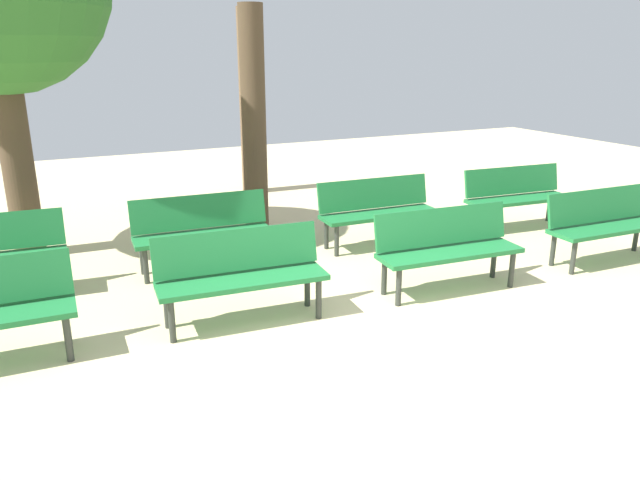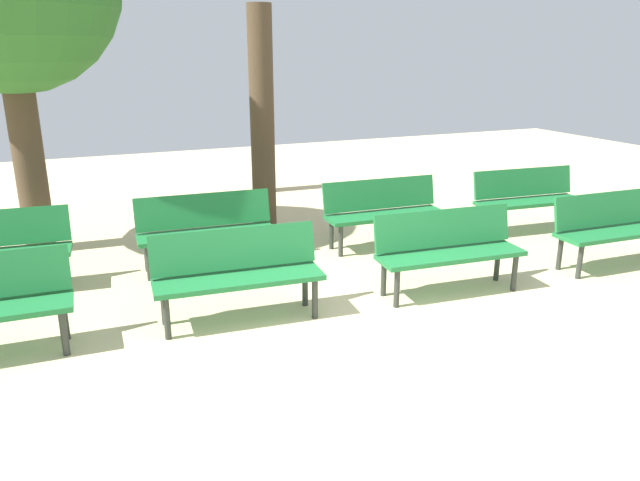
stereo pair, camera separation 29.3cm
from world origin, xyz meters
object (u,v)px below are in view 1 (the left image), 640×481
object	(u,v)px
bench_r0_c3	(605,221)
bench_r1_c3	(516,193)
bench_r1_c2	(377,208)
bench_r0_c1	(241,271)
tree_1	(254,121)
tree_2	(249,103)
bench_r0_c2	(447,244)
bench_r1_c1	(202,228)

from	to	relation	value
bench_r0_c3	bench_r1_c3	distance (m)	1.59
bench_r0_c3	bench_r1_c2	world-z (taller)	same
bench_r0_c1	bench_r1_c3	distance (m)	4.82
tree_1	tree_2	distance (m)	2.37
bench_r0_c2	tree_2	distance (m)	5.46
bench_r0_c1	bench_r1_c2	size ratio (longest dim) A/B	1.01
bench_r0_c3	bench_r0_c1	bearing A→B (deg)	178.65
bench_r0_c2	tree_1	distance (m)	3.42
bench_r0_c3	bench_r1_c1	world-z (taller)	same
bench_r0_c1	tree_1	distance (m)	3.30
bench_r1_c3	tree_2	world-z (taller)	tree_2
bench_r0_c3	tree_2	xyz separation A→B (m)	(-2.62, 5.44, 1.09)
bench_r0_c3	tree_1	world-z (taller)	tree_1
bench_r1_c1	bench_r1_c3	size ratio (longest dim) A/B	0.99
tree_2	bench_r1_c2	bearing A→B (deg)	-83.04
bench_r0_c3	bench_r1_c3	xyz separation A→B (m)	(0.07, 1.59, 0.00)
bench_r0_c1	bench_r1_c2	world-z (taller)	same
bench_r0_c2	bench_r0_c1	bearing A→B (deg)	179.59
bench_r0_c2	tree_1	world-z (taller)	tree_1
bench_r1_c1	bench_r1_c3	bearing A→B (deg)	0.29
bench_r0_c1	bench_r0_c2	world-z (taller)	same
bench_r0_c1	tree_2	distance (m)	5.61
tree_1	tree_2	xyz separation A→B (m)	(0.73, 2.26, 0.05)
bench_r0_c2	bench_r1_c2	distance (m)	1.68
bench_r0_c1	tree_1	world-z (taller)	tree_1
bench_r1_c2	bench_r1_c1	bearing A→B (deg)	-179.39
bench_r0_c1	tree_1	bearing A→B (deg)	71.70
bench_r1_c3	bench_r0_c2	bearing A→B (deg)	-142.84
bench_r0_c2	bench_r1_c3	distance (m)	2.81
bench_r0_c1	bench_r0_c3	xyz separation A→B (m)	(4.57, -0.29, 0.00)
bench_r0_c2	tree_2	world-z (taller)	tree_2
bench_r0_c2	bench_r1_c1	bearing A→B (deg)	145.98
bench_r0_c3	tree_1	bearing A→B (deg)	138.80
bench_r1_c2	tree_2	size ratio (longest dim) A/B	0.51
tree_2	tree_1	bearing A→B (deg)	-107.96
bench_r1_c1	tree_2	size ratio (longest dim) A/B	0.51
bench_r0_c1	tree_1	xyz separation A→B (m)	(1.22, 2.89, 1.04)
bench_r0_c3	tree_2	size ratio (longest dim) A/B	0.51
bench_r0_c3	tree_2	bearing A→B (deg)	118.02
bench_r1_c1	bench_r1_c2	bearing A→B (deg)	1.46
bench_r0_c2	bench_r1_c2	xyz separation A→B (m)	(0.14, 1.67, 0.00)
bench_r0_c3	bench_r1_c1	xyz separation A→B (m)	(-4.51, 1.85, 0.00)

